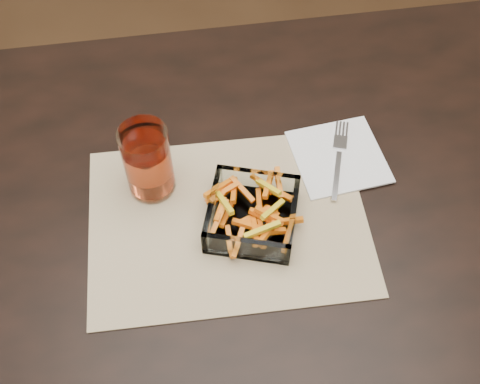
% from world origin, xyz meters
% --- Properties ---
extents(dining_table, '(1.60, 0.90, 0.75)m').
position_xyz_m(dining_table, '(0.00, 0.00, 0.66)').
color(dining_table, black).
rests_on(dining_table, ground).
extents(placemat, '(0.46, 0.34, 0.00)m').
position_xyz_m(placemat, '(-0.13, -0.02, 0.75)').
color(placemat, tan).
rests_on(placemat, dining_table).
extents(glass_bowl, '(0.17, 0.17, 0.05)m').
position_xyz_m(glass_bowl, '(-0.09, -0.03, 0.78)').
color(glass_bowl, white).
rests_on(glass_bowl, placemat).
extents(tumbler, '(0.08, 0.08, 0.14)m').
position_xyz_m(tumbler, '(-0.25, 0.07, 0.82)').
color(tumbler, white).
rests_on(tumbler, placemat).
extents(napkin, '(0.17, 0.17, 0.00)m').
position_xyz_m(napkin, '(0.08, 0.08, 0.76)').
color(napkin, white).
rests_on(napkin, placemat).
extents(fork, '(0.07, 0.17, 0.00)m').
position_xyz_m(fork, '(0.08, 0.08, 0.76)').
color(fork, silver).
rests_on(fork, napkin).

